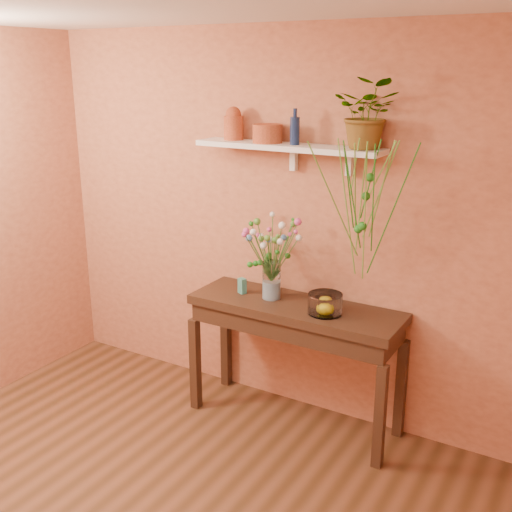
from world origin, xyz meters
TOP-DOWN VIEW (x-y plane):
  - room at (0.00, 0.00)m, footprint 4.04×4.04m
  - sideboard at (0.19, 1.74)m, footprint 1.47×0.47m
  - wall_shelf at (0.06, 1.87)m, footprint 1.30×0.24m
  - terracotta_jug at (-0.38, 1.90)m, footprint 0.16×0.16m
  - terracotta_pot at (-0.10, 1.87)m, footprint 0.26×0.26m
  - blue_bottle at (0.10, 1.86)m, footprint 0.08×0.08m
  - spider_plant at (0.58, 1.90)m, footprint 0.42×0.37m
  - plant_fronds at (0.64, 1.73)m, footprint 0.58×0.42m
  - glass_vase at (0.00, 1.76)m, footprint 0.13×0.13m
  - bouquet at (-0.02, 1.77)m, footprint 0.44×0.56m
  - glass_bowl at (0.43, 1.69)m, footprint 0.22×0.22m
  - lemon at (0.44, 1.68)m, footprint 0.08×0.08m
  - carton at (-0.23, 1.74)m, footprint 0.07×0.06m

SIDE VIEW (x-z plane):
  - sideboard at x=0.19m, z-range 0.32..1.21m
  - lemon at x=0.44m, z-range 0.90..0.98m
  - carton at x=-0.23m, z-range 0.89..1.00m
  - glass_bowl at x=0.43m, z-range 0.89..1.02m
  - glass_vase at x=0.00m, z-range 0.87..1.13m
  - bouquet at x=-0.02m, z-range 1.08..1.52m
  - room at x=0.00m, z-range 0.00..2.70m
  - plant_fronds at x=0.64m, z-range 1.20..2.09m
  - wall_shelf at x=0.06m, z-range 1.82..2.01m
  - terracotta_pot at x=-0.10m, z-range 1.94..2.06m
  - blue_bottle at x=0.10m, z-range 1.92..2.15m
  - terracotta_jug at x=-0.38m, z-range 1.93..2.16m
  - spider_plant at x=0.58m, z-range 1.94..2.37m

